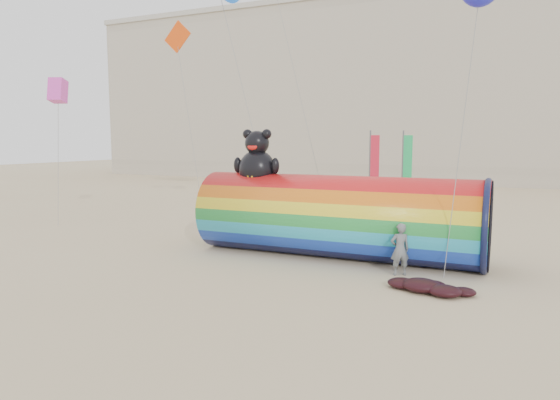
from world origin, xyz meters
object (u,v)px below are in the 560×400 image
at_px(kite_handler, 400,249).
at_px(fabric_bundle, 428,287).
at_px(hotel_building, 336,95).
at_px(windsock_assembly, 337,214).

bearing_deg(kite_handler, fabric_bundle, 96.20).
bearing_deg(kite_handler, hotel_building, -99.39).
height_order(hotel_building, windsock_assembly, hotel_building).
bearing_deg(hotel_building, fabric_bundle, -68.51).
height_order(hotel_building, fabric_bundle, hotel_building).
xyz_separation_m(windsock_assembly, kite_handler, (2.80, -1.70, -0.80)).
bearing_deg(kite_handler, windsock_assembly, -61.53).
bearing_deg(windsock_assembly, hotel_building, 108.29).
relative_size(kite_handler, fabric_bundle, 0.69).
bearing_deg(hotel_building, windsock_assembly, -71.71).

